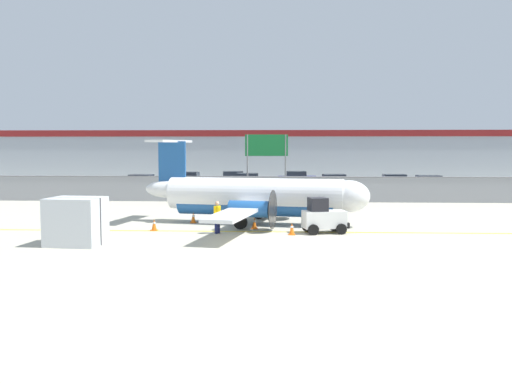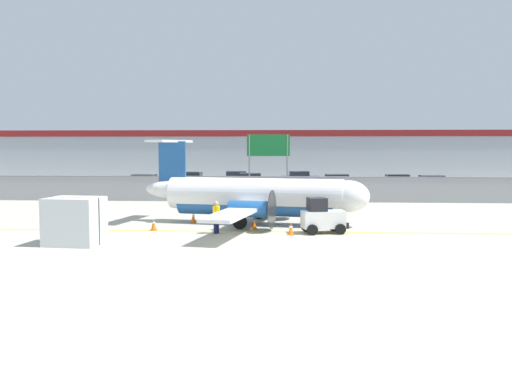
{
  "view_description": "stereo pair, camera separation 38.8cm",
  "coord_description": "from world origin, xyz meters",
  "px_view_note": "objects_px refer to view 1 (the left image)",
  "views": [
    {
      "loc": [
        0.38,
        -28.13,
        4.63
      ],
      "look_at": [
        -1.33,
        5.98,
        1.8
      ],
      "focal_mm": 40.0,
      "sensor_mm": 36.0,
      "label": 1
    },
    {
      "loc": [
        0.77,
        -28.11,
        4.63
      ],
      "look_at": [
        -1.33,
        5.98,
        1.8
      ],
      "focal_mm": 40.0,
      "sensor_mm": 36.0,
      "label": 2
    }
  ],
  "objects_px": {
    "traffic_cone_near_left": "(254,223)",
    "traffic_cone_far_left": "(193,218)",
    "highway_sign": "(266,151)",
    "parked_car_3": "(249,181)",
    "parked_car_6": "(393,182)",
    "traffic_cone_near_right": "(292,229)",
    "baggage_tug": "(323,217)",
    "commuter_airplane": "(259,197)",
    "parked_car_2": "(232,178)",
    "traffic_cone_far_right": "(154,225)",
    "parked_car_1": "(187,179)",
    "parked_car_0": "(140,182)",
    "parked_car_7": "(430,184)",
    "cargo_container": "(76,221)",
    "ground_crew_worker": "(217,215)",
    "parked_car_4": "(297,178)",
    "parked_car_5": "(335,182)"
  },
  "relations": [
    {
      "from": "commuter_airplane",
      "to": "highway_sign",
      "type": "bearing_deg",
      "value": 100.78
    },
    {
      "from": "commuter_airplane",
      "to": "parked_car_1",
      "type": "relative_size",
      "value": 3.71
    },
    {
      "from": "parked_car_7",
      "to": "traffic_cone_far_left",
      "type": "bearing_deg",
      "value": -133.68
    },
    {
      "from": "parked_car_2",
      "to": "parked_car_6",
      "type": "xyz_separation_m",
      "value": [
        16.8,
        -5.66,
        0.0
      ]
    },
    {
      "from": "traffic_cone_far_right",
      "to": "traffic_cone_far_left",
      "type": "bearing_deg",
      "value": 62.28
    },
    {
      "from": "baggage_tug",
      "to": "ground_crew_worker",
      "type": "bearing_deg",
      "value": 171.49
    },
    {
      "from": "traffic_cone_far_left",
      "to": "parked_car_4",
      "type": "relative_size",
      "value": 0.15
    },
    {
      "from": "traffic_cone_near_right",
      "to": "parked_car_1",
      "type": "distance_m",
      "value": 34.3
    },
    {
      "from": "parked_car_3",
      "to": "parked_car_6",
      "type": "distance_m",
      "value": 14.72
    },
    {
      "from": "commuter_airplane",
      "to": "parked_car_5",
      "type": "bearing_deg",
      "value": 85.56
    },
    {
      "from": "parked_car_1",
      "to": "parked_car_7",
      "type": "bearing_deg",
      "value": 171.12
    },
    {
      "from": "parked_car_0",
      "to": "traffic_cone_far_right",
      "type": "bearing_deg",
      "value": 113.08
    },
    {
      "from": "traffic_cone_near_left",
      "to": "traffic_cone_near_right",
      "type": "bearing_deg",
      "value": -45.19
    },
    {
      "from": "baggage_tug",
      "to": "traffic_cone_far_right",
      "type": "distance_m",
      "value": 9.11
    },
    {
      "from": "commuter_airplane",
      "to": "parked_car_2",
      "type": "height_order",
      "value": "commuter_airplane"
    },
    {
      "from": "parked_car_7",
      "to": "traffic_cone_near_right",
      "type": "bearing_deg",
      "value": -119.88
    },
    {
      "from": "commuter_airplane",
      "to": "cargo_container",
      "type": "bearing_deg",
      "value": -127.31
    },
    {
      "from": "parked_car_3",
      "to": "traffic_cone_near_left",
      "type": "bearing_deg",
      "value": -88.91
    },
    {
      "from": "cargo_container",
      "to": "baggage_tug",
      "type": "bearing_deg",
      "value": 25.15
    },
    {
      "from": "commuter_airplane",
      "to": "parked_car_6",
      "type": "relative_size",
      "value": 3.78
    },
    {
      "from": "cargo_container",
      "to": "parked_car_5",
      "type": "bearing_deg",
      "value": 70.85
    },
    {
      "from": "ground_crew_worker",
      "to": "parked_car_1",
      "type": "xyz_separation_m",
      "value": [
        -7.1,
        32.22,
        -0.06
      ]
    },
    {
      "from": "cargo_container",
      "to": "traffic_cone_far_right",
      "type": "relative_size",
      "value": 4.04
    },
    {
      "from": "commuter_airplane",
      "to": "traffic_cone_far_left",
      "type": "bearing_deg",
      "value": -173.87
    },
    {
      "from": "traffic_cone_near_left",
      "to": "traffic_cone_far_left",
      "type": "relative_size",
      "value": 1.0
    },
    {
      "from": "parked_car_0",
      "to": "traffic_cone_near_right",
      "type": "bearing_deg",
      "value": 125.97
    },
    {
      "from": "parked_car_0",
      "to": "parked_car_7",
      "type": "height_order",
      "value": "same"
    },
    {
      "from": "commuter_airplane",
      "to": "traffic_cone_near_right",
      "type": "height_order",
      "value": "commuter_airplane"
    },
    {
      "from": "commuter_airplane",
      "to": "traffic_cone_far_left",
      "type": "height_order",
      "value": "commuter_airplane"
    },
    {
      "from": "cargo_container",
      "to": "highway_sign",
      "type": "distance_m",
      "value": 23.82
    },
    {
      "from": "commuter_airplane",
      "to": "parked_car_5",
      "type": "relative_size",
      "value": 3.7
    },
    {
      "from": "parked_car_0",
      "to": "parked_car_3",
      "type": "xyz_separation_m",
      "value": [
        10.63,
        3.13,
        0.0
      ]
    },
    {
      "from": "traffic_cone_near_left",
      "to": "traffic_cone_far_left",
      "type": "bearing_deg",
      "value": 149.8
    },
    {
      "from": "parked_car_3",
      "to": "baggage_tug",
      "type": "bearing_deg",
      "value": -82.03
    },
    {
      "from": "baggage_tug",
      "to": "ground_crew_worker",
      "type": "height_order",
      "value": "baggage_tug"
    },
    {
      "from": "traffic_cone_far_right",
      "to": "parked_car_3",
      "type": "xyz_separation_m",
      "value": [
        3.31,
        28.9,
        0.58
      ]
    },
    {
      "from": "parked_car_2",
      "to": "highway_sign",
      "type": "relative_size",
      "value": 0.8
    },
    {
      "from": "ground_crew_worker",
      "to": "highway_sign",
      "type": "xyz_separation_m",
      "value": [
        1.98,
        18.49,
        3.19
      ]
    },
    {
      "from": "traffic_cone_near_left",
      "to": "highway_sign",
      "type": "bearing_deg",
      "value": 89.54
    },
    {
      "from": "parked_car_2",
      "to": "parked_car_4",
      "type": "xyz_separation_m",
      "value": [
        7.28,
        0.6,
        0.0
      ]
    },
    {
      "from": "traffic_cone_near_left",
      "to": "traffic_cone_near_right",
      "type": "height_order",
      "value": "same"
    },
    {
      "from": "traffic_cone_far_left",
      "to": "highway_sign",
      "type": "bearing_deg",
      "value": 75.0
    },
    {
      "from": "parked_car_7",
      "to": "highway_sign",
      "type": "bearing_deg",
      "value": -155.7
    },
    {
      "from": "traffic_cone_far_right",
      "to": "parked_car_2",
      "type": "relative_size",
      "value": 0.15
    },
    {
      "from": "cargo_container",
      "to": "parked_car_0",
      "type": "distance_m",
      "value": 30.69
    },
    {
      "from": "traffic_cone_near_left",
      "to": "parked_car_1",
      "type": "xyz_separation_m",
      "value": [
        -8.95,
        30.43,
        0.58
      ]
    },
    {
      "from": "traffic_cone_far_right",
      "to": "parked_car_0",
      "type": "height_order",
      "value": "parked_car_0"
    },
    {
      "from": "parked_car_4",
      "to": "parked_car_5",
      "type": "height_order",
      "value": "same"
    },
    {
      "from": "parked_car_2",
      "to": "highway_sign",
      "type": "distance_m",
      "value": 16.42
    },
    {
      "from": "traffic_cone_far_right",
      "to": "parked_car_4",
      "type": "xyz_separation_m",
      "value": [
        8.44,
        33.72,
        0.58
      ]
    }
  ]
}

